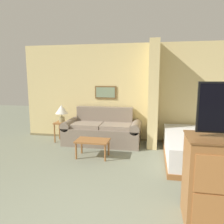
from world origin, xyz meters
TOP-DOWN VIEW (x-y plane):
  - wall_back at (-0.00, 4.14)m, footprint 6.23×0.16m
  - wall_partition_pillar at (0.51, 3.73)m, footprint 0.24×0.71m
  - couch at (-0.78, 3.66)m, footprint 1.98×0.84m
  - coffee_table at (-0.76, 2.66)m, footprint 0.71×0.44m
  - side_table at (-1.89, 3.65)m, footprint 0.37×0.37m
  - table_lamp at (-1.89, 3.65)m, footprint 0.34×0.34m
  - bed at (1.64, 2.97)m, footprint 1.72×2.16m
  - backpack at (1.64, 2.82)m, footprint 0.30×0.21m

SIDE VIEW (x-z plane):
  - bed at x=1.64m, z-range 0.00..0.53m
  - couch at x=-0.78m, z-range -0.13..0.80m
  - coffee_table at x=-0.76m, z-range 0.14..0.53m
  - side_table at x=-1.89m, z-range 0.16..0.69m
  - backpack at x=1.64m, z-range 0.53..0.98m
  - table_lamp at x=-1.89m, z-range 0.62..1.09m
  - wall_back at x=0.00m, z-range -0.01..2.59m
  - wall_partition_pillar at x=0.51m, z-range 0.00..2.60m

